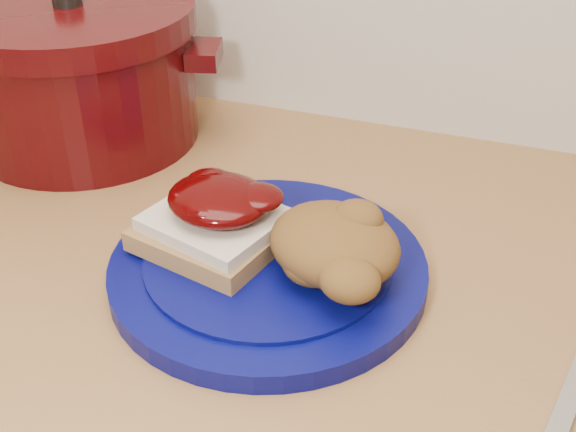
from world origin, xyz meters
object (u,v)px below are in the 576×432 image
(butter_knife, at_px, (561,420))
(dutch_oven, at_px, (79,73))
(pepper_grinder, at_px, (87,57))
(plate, at_px, (268,269))

(butter_knife, relative_size, dutch_oven, 0.55)
(pepper_grinder, bearing_deg, butter_knife, -29.65)
(butter_knife, bearing_deg, plate, 83.05)
(plate, height_order, dutch_oven, dutch_oven)
(plate, distance_m, dutch_oven, 0.33)
(plate, bearing_deg, butter_knife, -18.75)
(butter_knife, distance_m, pepper_grinder, 0.63)
(plate, bearing_deg, dutch_oven, 148.74)
(plate, height_order, pepper_grinder, pepper_grinder)
(plate, height_order, butter_knife, plate)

